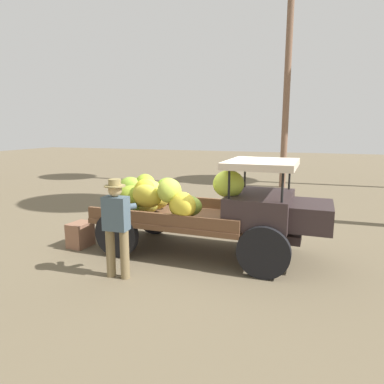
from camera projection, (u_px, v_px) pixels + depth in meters
The scene contains 4 objects.
ground_plane at pixel (204, 248), 7.11m from camera, with size 60.00×60.00×0.00m, color brown.
truck at pixel (204, 206), 6.65m from camera, with size 4.51×1.91×1.89m.
farmer at pixel (117, 222), 5.59m from camera, with size 0.53×0.47×1.66m.
wooden_crate at pixel (80, 235), 7.20m from camera, with size 0.49×0.37×0.51m, color #8E6148.
Camera 1 is at (2.01, -6.48, 2.46)m, focal length 32.09 mm.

